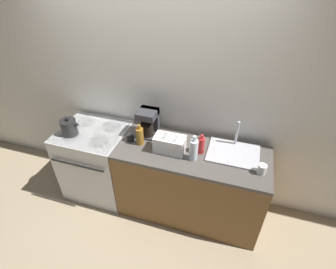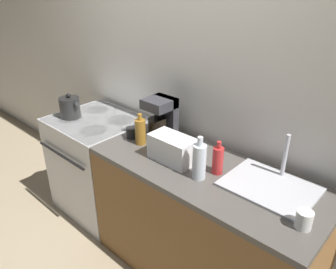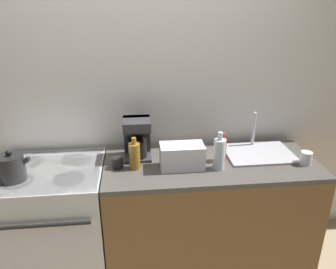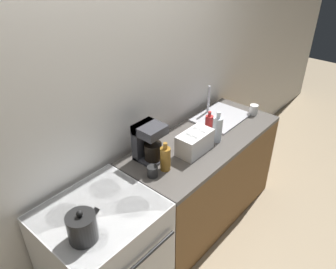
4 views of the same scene
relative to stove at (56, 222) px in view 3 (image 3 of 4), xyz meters
name	(u,v)px [view 3 (image 3 of 4)]	position (x,y,z in m)	size (l,w,h in m)	color
wall_back	(132,94)	(0.59, 0.38, 0.85)	(8.00, 0.05, 2.60)	silver
stove	(56,222)	(0.00, 0.00, 0.00)	(0.73, 0.69, 0.88)	silver
counter_block	(208,213)	(1.14, -0.01, -0.01)	(1.53, 0.64, 0.88)	brown
kettle	(12,167)	(-0.19, -0.11, 0.52)	(0.21, 0.17, 0.21)	black
toaster	(182,156)	(0.92, -0.06, 0.52)	(0.30, 0.17, 0.17)	white
coffee_maker	(137,137)	(0.62, 0.15, 0.58)	(0.19, 0.20, 0.30)	#333338
sink_tray	(258,152)	(1.53, 0.09, 0.45)	(0.50, 0.38, 0.28)	#B7B7BC
bottle_clear	(219,154)	(1.17, -0.10, 0.54)	(0.08, 0.08, 0.27)	silver
bottle_amber	(135,156)	(0.60, -0.04, 0.53)	(0.08, 0.08, 0.23)	#9E6B23
bottle_red	(222,149)	(1.22, 0.01, 0.52)	(0.07, 0.07, 0.21)	#B72828
cup_white	(306,158)	(1.79, -0.11, 0.48)	(0.08, 0.08, 0.09)	white
cup_black	(118,163)	(0.48, -0.02, 0.47)	(0.08, 0.08, 0.08)	black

